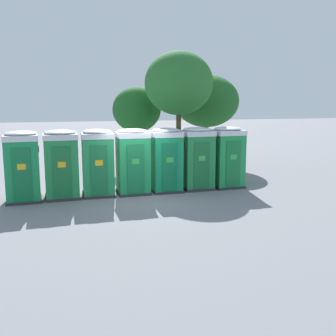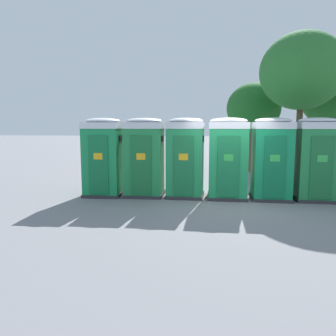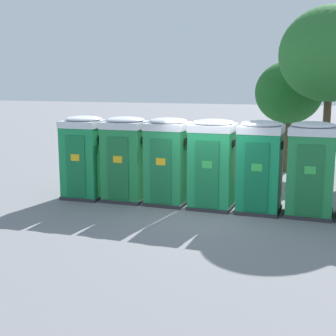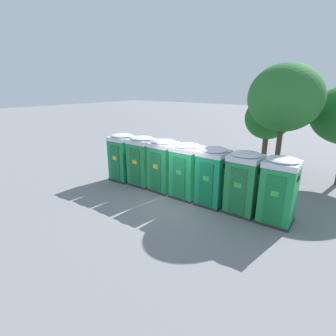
% 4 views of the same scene
% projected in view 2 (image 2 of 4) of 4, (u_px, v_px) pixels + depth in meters
% --- Properties ---
extents(ground_plane, '(120.00, 120.00, 0.00)m').
position_uv_depth(ground_plane, '(228.00, 202.00, 9.92)').
color(ground_plane, slate).
extents(portapotty_0, '(1.22, 1.22, 2.54)m').
position_uv_depth(portapotty_0, '(104.00, 157.00, 10.74)').
color(portapotty_0, '#2D2D33').
rests_on(portapotty_0, ground).
extents(portapotty_1, '(1.25, 1.22, 2.54)m').
position_uv_depth(portapotty_1, '(144.00, 157.00, 10.67)').
color(portapotty_1, '#2D2D33').
rests_on(portapotty_1, ground).
extents(portapotty_2, '(1.21, 1.24, 2.54)m').
position_uv_depth(portapotty_2, '(185.00, 157.00, 10.53)').
color(portapotty_2, '#2D2D33').
rests_on(portapotty_2, ground).
extents(portapotty_3, '(1.24, 1.22, 2.54)m').
position_uv_depth(portapotty_3, '(228.00, 158.00, 10.33)').
color(portapotty_3, '#2D2D33').
rests_on(portapotty_3, ground).
extents(portapotty_4, '(1.19, 1.22, 2.54)m').
position_uv_depth(portapotty_4, '(272.00, 158.00, 10.16)').
color(portapotty_4, '#2D2D33').
rests_on(portapotty_4, ground).
extents(portapotty_5, '(1.25, 1.22, 2.54)m').
position_uv_depth(portapotty_5, '(316.00, 159.00, 10.05)').
color(portapotty_5, '#2D2D33').
rests_on(portapotty_5, ground).
extents(street_tree_1, '(3.29, 3.29, 5.95)m').
position_uv_depth(street_tree_1, '(302.00, 71.00, 12.93)').
color(street_tree_1, '#4C3826').
rests_on(street_tree_1, ground).
extents(street_tree_2, '(2.62, 2.62, 4.36)m').
position_uv_depth(street_tree_2, '(254.00, 109.00, 16.08)').
color(street_tree_2, '#4C3826').
rests_on(street_tree_2, ground).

